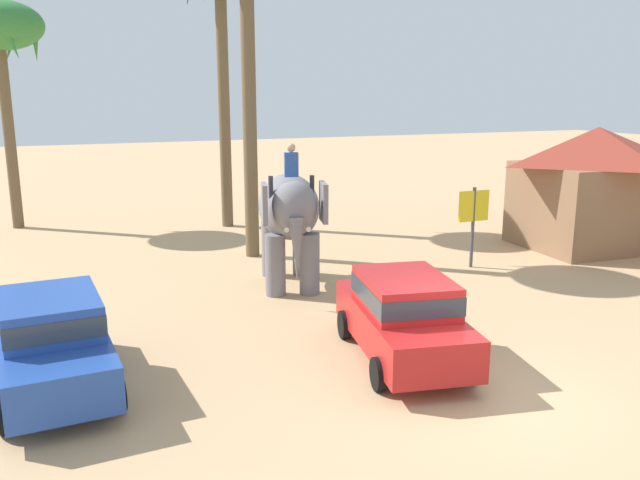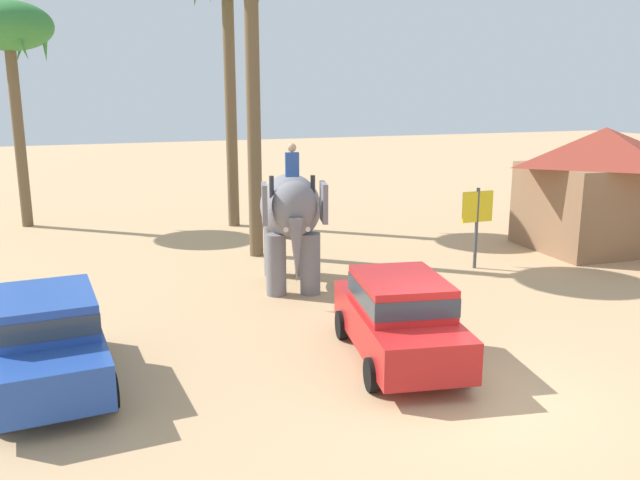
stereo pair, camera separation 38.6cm
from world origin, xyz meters
The scene contains 7 objects.
ground_plane centered at (0.00, 0.00, 0.00)m, with size 120.00×120.00×0.00m, color tan.
car_sedan_foreground centered at (-0.47, 1.78, 0.93)m, with size 2.46×4.35×1.70m.
car_parked_far_side centered at (-6.75, 3.00, 0.93)m, with size 2.03×4.18×1.70m.
elephant_with_mahout centered at (-0.82, 7.20, 1.99)m, with size 2.43×4.02×3.88m.
palm_tree_left_of_road centered at (-7.77, 18.60, 7.22)m, with size 3.20×3.20×8.37m.
roadside_hut centered at (10.14, 7.70, 2.12)m, with size 5.25×4.50×4.00m.
signboard_yellow centered at (4.86, 7.00, 1.69)m, with size 1.00×0.10×2.40m.
Camera 2 is at (-6.27, -8.84, 5.15)m, focal length 36.76 mm.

